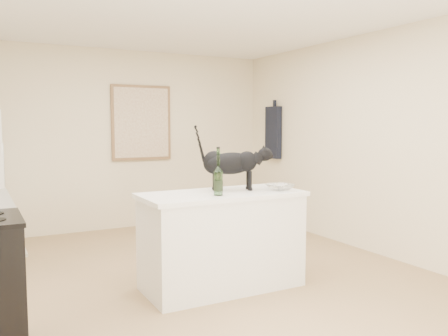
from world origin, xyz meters
The scene contains 13 objects.
floor centered at (0.00, 0.00, 0.00)m, with size 5.50×5.50×0.00m, color #977750.
ceiling centered at (0.00, 0.00, 2.60)m, with size 5.50×5.50×0.00m, color white.
wall_back centered at (0.00, 2.75, 1.30)m, with size 4.50×4.50×0.00m, color beige.
wall_right centered at (2.25, 0.00, 1.30)m, with size 5.50×5.50×0.00m, color beige.
island_base centered at (0.10, -0.20, 0.43)m, with size 1.44×0.67×0.86m, color white.
island_top centered at (0.10, -0.20, 0.88)m, with size 1.50×0.70×0.04m, color white.
artwork_frame centered at (0.30, 2.72, 1.55)m, with size 0.90×0.03×1.10m, color brown.
artwork_canvas centered at (0.30, 2.70, 1.55)m, with size 0.82×0.00×1.02m, color beige.
hanging_garment centered at (2.19, 2.05, 1.40)m, with size 0.08×0.34×0.80m, color black.
black_cat centered at (0.25, -0.11, 1.13)m, with size 0.66×0.20×0.46m, color black, non-canonical shape.
wine_bottle centered at (-0.02, -0.35, 1.09)m, with size 0.08×0.08×0.38m, color #225421.
glass_bowl centered at (0.65, -0.35, 0.93)m, with size 0.25×0.25×0.06m, color white.
fridge_paper centered at (-1.60, 2.35, 1.27)m, with size 0.01×0.16×0.20m, color white.
Camera 1 is at (-1.90, -3.99, 1.53)m, focal length 37.58 mm.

